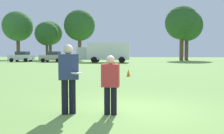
# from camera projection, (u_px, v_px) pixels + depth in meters

# --- Properties ---
(ground_plane) EXTENTS (164.42, 164.42, 0.00)m
(ground_plane) POSITION_uv_depth(u_px,v_px,m) (134.00, 109.00, 6.64)
(ground_plane) COLOR #6B9347
(player_thrower) EXTENTS (0.56, 0.44, 1.78)m
(player_thrower) POSITION_uv_depth(u_px,v_px,m) (68.00, 75.00, 6.11)
(player_thrower) COLOR black
(player_thrower) RESTS_ON ground
(player_defender) EXTENTS (0.45, 0.27, 1.50)m
(player_defender) POSITION_uv_depth(u_px,v_px,m) (110.00, 82.00, 6.03)
(player_defender) COLOR black
(player_defender) RESTS_ON ground
(frisbee) EXTENTS (0.27, 0.27, 0.04)m
(frisbee) POSITION_uv_depth(u_px,v_px,m) (76.00, 73.00, 5.93)
(frisbee) COLOR white
(traffic_cone) EXTENTS (0.32, 0.32, 0.48)m
(traffic_cone) POSITION_uv_depth(u_px,v_px,m) (128.00, 73.00, 16.12)
(traffic_cone) COLOR #D8590C
(traffic_cone) RESTS_ON ground
(parked_car_mid_left) EXTENTS (4.20, 2.23, 1.82)m
(parked_car_mid_left) POSITION_uv_depth(u_px,v_px,m) (21.00, 57.00, 42.54)
(parked_car_mid_left) COLOR silver
(parked_car_mid_left) RESTS_ON ground
(parked_car_center) EXTENTS (4.20, 2.23, 1.82)m
(parked_car_center) POSITION_uv_depth(u_px,v_px,m) (53.00, 57.00, 41.07)
(parked_car_center) COLOR #B7AD99
(parked_car_center) RESTS_ON ground
(box_truck) EXTENTS (8.51, 3.03, 3.18)m
(box_truck) POSITION_uv_depth(u_px,v_px,m) (105.00, 52.00, 39.11)
(box_truck) COLOR white
(box_truck) RESTS_ON ground
(tree_west_oak) EXTENTS (6.89, 6.89, 11.19)m
(tree_west_oak) POSITION_uv_depth(u_px,v_px,m) (18.00, 26.00, 55.27)
(tree_west_oak) COLOR brown
(tree_west_oak) RESTS_ON ground
(tree_west_maple) EXTENTS (5.43, 5.43, 8.82)m
(tree_west_maple) POSITION_uv_depth(u_px,v_px,m) (50.00, 33.00, 54.34)
(tree_west_maple) COLOR brown
(tree_west_maple) RESTS_ON ground
(tree_center_elm) EXTENTS (5.06, 5.06, 8.23)m
(tree_center_elm) POSITION_uv_depth(u_px,v_px,m) (47.00, 34.00, 51.06)
(tree_center_elm) COLOR brown
(tree_center_elm) RESTS_ON ground
(tree_east_birch) EXTENTS (6.72, 6.72, 10.91)m
(tree_east_birch) POSITION_uv_depth(u_px,v_px,m) (80.00, 26.00, 51.97)
(tree_east_birch) COLOR brown
(tree_east_birch) RESTS_ON ground
(tree_east_oak) EXTENTS (6.89, 6.89, 11.20)m
(tree_east_oak) POSITION_uv_depth(u_px,v_px,m) (182.00, 23.00, 49.01)
(tree_east_oak) COLOR brown
(tree_east_oak) RESTS_ON ground
(tree_far_east_pine) EXTENTS (6.52, 6.52, 10.59)m
(tree_far_east_pine) POSITION_uv_depth(u_px,v_px,m) (187.00, 26.00, 50.42)
(tree_far_east_pine) COLOR brown
(tree_far_east_pine) RESTS_ON ground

